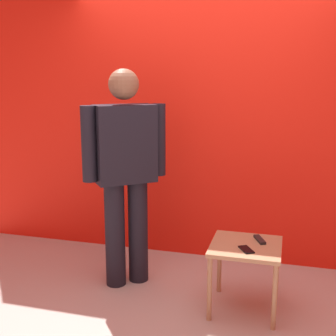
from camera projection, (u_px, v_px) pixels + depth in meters
The scene contains 6 objects.
ground_plane at pixel (168, 322), 3.22m from camera, with size 12.00×12.00×0.00m, color #B7B2A8.
back_wall_red at pixel (206, 111), 4.17m from camera, with size 4.89×0.12×2.86m, color red.
standing_person at pixel (125, 167), 3.64m from camera, with size 0.63×0.54×1.82m.
side_table at pixel (246, 254), 3.31m from camera, with size 0.52×0.52×0.52m.
cell_phone at pixel (246, 250), 3.19m from camera, with size 0.07×0.14×0.01m, color black.
tv_remote at pixel (260, 240), 3.37m from camera, with size 0.04×0.17×0.02m, color black.
Camera 1 is at (0.78, -2.81, 1.77)m, focal length 47.05 mm.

